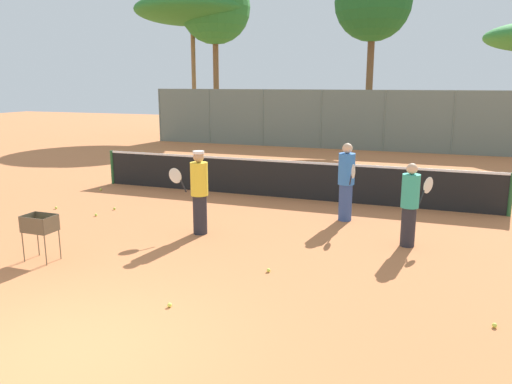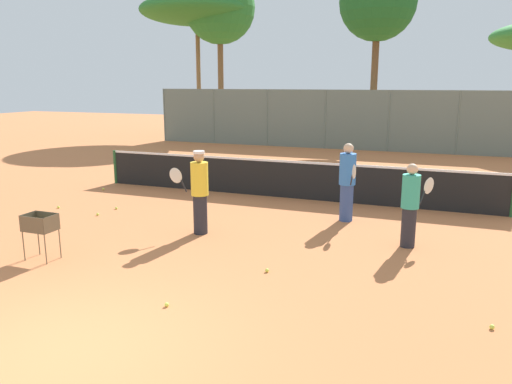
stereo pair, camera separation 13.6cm
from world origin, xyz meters
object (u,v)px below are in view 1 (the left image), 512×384
player_white_outfit (199,191)px  player_yellow_shirt (346,181)px  parked_car (283,126)px  player_red_cap (410,204)px  tennis_net (284,178)px  ball_cart (40,227)px

player_white_outfit → player_yellow_shirt: size_ratio=0.98×
parked_car → player_red_cap: bearing=-65.7°
tennis_net → player_white_outfit: size_ratio=6.46×
player_white_outfit → player_red_cap: size_ratio=1.08×
tennis_net → player_white_outfit: player_white_outfit is taller
player_red_cap → parked_car: bearing=60.3°
tennis_net → player_red_cap: 4.84m
player_red_cap → ball_cart: size_ratio=1.95×
player_white_outfit → player_red_cap: 4.33m
player_white_outfit → parked_car: size_ratio=0.43×
tennis_net → parked_car: (-4.85, 15.51, 0.10)m
player_red_cap → ball_cart: bearing=153.1°
tennis_net → parked_car: bearing=107.4°
parked_car → player_white_outfit: bearing=-77.9°
player_white_outfit → player_yellow_shirt: player_yellow_shirt is taller
player_white_outfit → player_red_cap: player_white_outfit is taller
player_yellow_shirt → player_red_cap: bearing=21.2°
ball_cart → player_white_outfit: bearing=51.8°
parked_car → player_yellow_shirt: bearing=-68.2°
tennis_net → player_yellow_shirt: player_yellow_shirt is taller
player_red_cap → parked_car: 20.55m
ball_cart → parked_car: (-2.21, 21.93, 0.03)m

